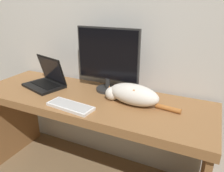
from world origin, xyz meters
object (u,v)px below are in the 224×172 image
Objects in this scene: cat at (132,94)px; monitor at (108,59)px; laptop at (46,80)px; external_keyboard at (70,106)px.

monitor is at bearing 157.90° from cat.
cat is at bearing 16.21° from laptop.
monitor reaches higher than external_keyboard.
laptop is (-0.50, -0.14, -0.21)m from monitor.
laptop is 0.48m from external_keyboard.
monitor is 0.56m from laptop.
external_keyboard is (-0.09, -0.38, -0.25)m from monitor.
monitor is 0.94× the size of cat.
monitor is 0.35m from cat.
external_keyboard is at bearing -13.77° from laptop.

